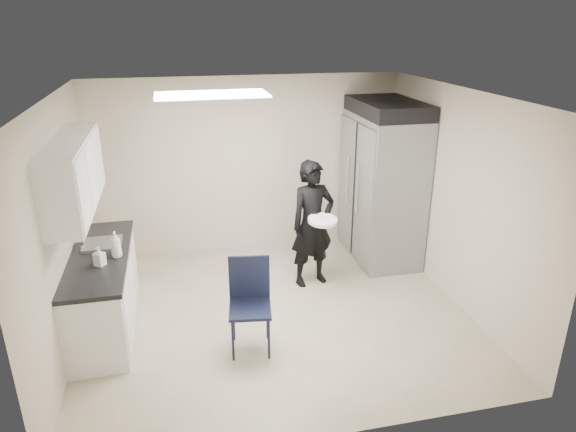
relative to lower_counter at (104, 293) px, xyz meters
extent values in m
plane|color=tan|center=(1.95, -0.20, -0.43)|extent=(4.50, 4.50, 0.00)
plane|color=silver|center=(1.95, -0.20, 2.17)|extent=(4.50, 4.50, 0.00)
plane|color=#BDB09C|center=(1.95, 1.80, 0.87)|extent=(4.50, 0.00, 4.50)
plane|color=#BDB09C|center=(-0.30, -0.20, 0.87)|extent=(0.00, 4.00, 4.00)
plane|color=#BDB09C|center=(4.20, -0.20, 0.87)|extent=(0.00, 4.00, 4.00)
cube|color=white|center=(1.35, 0.20, 2.14)|extent=(1.20, 0.60, 0.02)
cube|color=silver|center=(0.00, 0.00, 0.00)|extent=(0.60, 1.90, 0.86)
cube|color=black|center=(0.00, 0.00, 0.46)|extent=(0.64, 1.95, 0.05)
cube|color=gray|center=(0.02, 0.25, 0.44)|extent=(0.42, 0.40, 0.14)
cylinder|color=silver|center=(-0.18, 0.25, 0.59)|extent=(0.02, 0.02, 0.24)
cube|color=silver|center=(-0.13, 0.00, 1.40)|extent=(0.35, 1.80, 0.75)
cube|color=black|center=(-0.19, 1.15, 1.19)|extent=(0.22, 0.30, 0.35)
cube|color=yellow|center=(-0.29, -0.10, 0.79)|extent=(0.00, 0.12, 0.07)
cube|color=yellow|center=(-0.29, 0.10, 0.75)|extent=(0.00, 0.12, 0.07)
cube|color=gray|center=(3.78, 1.07, 0.62)|extent=(0.80, 1.35, 2.10)
cube|color=black|center=(3.78, 1.07, 1.77)|extent=(0.80, 1.35, 0.20)
cube|color=black|center=(1.55, -0.82, 0.06)|extent=(0.49, 0.49, 0.98)
imported|color=black|center=(2.58, 0.49, 0.41)|extent=(0.70, 0.55, 1.69)
cylinder|color=white|center=(2.64, 0.25, 0.55)|extent=(0.45, 0.45, 0.05)
imported|color=white|center=(0.21, -0.11, 0.63)|extent=(0.11, 0.11, 0.30)
imported|color=silver|center=(0.06, -0.28, 0.59)|extent=(0.13, 0.13, 0.21)
camera|label=1|loc=(0.91, -5.44, 2.92)|focal=32.00mm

